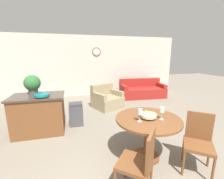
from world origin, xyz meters
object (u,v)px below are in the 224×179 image
at_px(wine_glass_right, 162,110).
at_px(armchair, 107,100).
at_px(fruit_bowl, 148,115).
at_px(dining_table, 148,127).
at_px(kitchen_island, 39,114).
at_px(teal_bowl, 42,95).
at_px(couch, 142,91).
at_px(dining_chair_near_left, 140,160).
at_px(trash_bin, 76,114).
at_px(dining_chair_near_right, 199,139).
at_px(wine_glass_left, 140,112).
at_px(potted_plant, 32,84).

bearing_deg(wine_glass_right, armchair, 95.62).
bearing_deg(fruit_bowl, wine_glass_right, -28.17).
bearing_deg(dining_table, kitchen_island, 143.84).
height_order(teal_bowl, couch, teal_bowl).
height_order(dining_chair_near_left, trash_bin, dining_chair_near_left).
bearing_deg(dining_chair_near_right, wine_glass_right, 3.20).
relative_size(dining_chair_near_right, trash_bin, 1.52).
bearing_deg(trash_bin, kitchen_island, -168.38).
distance_m(dining_chair_near_left, fruit_bowl, 0.85).
height_order(dining_chair_near_left, wine_glass_left, wine_glass_left).
height_order(teal_bowl, potted_plant, potted_plant).
height_order(dining_chair_near_right, potted_plant, potted_plant).
xyz_separation_m(dining_table, dining_chair_near_right, (0.66, -0.44, -0.07)).
relative_size(wine_glass_right, teal_bowl, 0.68).
bearing_deg(teal_bowl, wine_glass_left, -39.22).
distance_m(teal_bowl, potted_plant, 0.48).
bearing_deg(wine_glass_left, couch, 63.62).
bearing_deg(dining_chair_near_left, fruit_bowl, 5.45).
relative_size(dining_chair_near_right, wine_glass_left, 4.32).
bearing_deg(dining_table, trash_bin, 125.65).
bearing_deg(couch, fruit_bowl, -110.72).
bearing_deg(potted_plant, dining_chair_near_left, -53.52).
bearing_deg(fruit_bowl, teal_bowl, 145.58).
distance_m(dining_chair_near_right, wine_glass_left, 1.02).
height_order(fruit_bowl, kitchen_island, kitchen_island).
bearing_deg(dining_table, dining_chair_near_right, -33.82).
bearing_deg(kitchen_island, teal_bowl, -53.54).
distance_m(wine_glass_left, trash_bin, 2.10).
bearing_deg(wine_glass_left, fruit_bowl, 23.34).
bearing_deg(armchair, wine_glass_right, -110.15).
bearing_deg(couch, trash_bin, -139.69).
xyz_separation_m(wine_glass_left, potted_plant, (-1.95, 1.74, 0.24)).
bearing_deg(dining_table, wine_glass_left, -156.97).
distance_m(dining_table, trash_bin, 2.07).
distance_m(dining_table, wine_glass_left, 0.40).
height_order(teal_bowl, armchair, teal_bowl).
distance_m(dining_chair_near_left, wine_glass_right, 0.94).
bearing_deg(couch, dining_chair_near_left, -112.19).
height_order(fruit_bowl, couch, fruit_bowl).
height_order(teal_bowl, trash_bin, teal_bowl).
distance_m(dining_table, kitchen_island, 2.53).
relative_size(wine_glass_right, armchair, 0.18).
distance_m(dining_chair_near_right, couch, 4.43).
height_order(dining_table, wine_glass_right, wine_glass_right).
distance_m(kitchen_island, teal_bowl, 0.55).
distance_m(kitchen_island, couch, 4.46).
height_order(potted_plant, armchair, potted_plant).
bearing_deg(wine_glass_left, wine_glass_right, -2.49).
xyz_separation_m(kitchen_island, trash_bin, (0.84, 0.17, -0.16)).
xyz_separation_m(wine_glass_right, couch, (1.56, 3.95, -0.64)).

